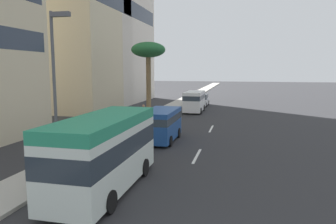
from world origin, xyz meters
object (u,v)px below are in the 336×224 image
object	(u,v)px
palm_tree	(148,52)
street_lamp	(56,78)
van_lead	(161,123)
pedestrian_near_lamp	(144,113)
pedestrian_mid_block	(50,158)
car_third	(202,100)
van_second	(194,100)
minibus_fourth	(105,150)

from	to	relation	value
palm_tree	street_lamp	distance (m)	19.98
van_lead	street_lamp	bearing A→B (deg)	-16.67
pedestrian_near_lamp	pedestrian_mid_block	world-z (taller)	pedestrian_near_lamp
car_third	street_lamp	distance (m)	31.39
street_lamp	van_second	bearing A→B (deg)	-6.16
van_lead	palm_tree	xyz separation A→B (m)	(11.12, 4.25, 5.57)
palm_tree	minibus_fourth	bearing A→B (deg)	-168.30
van_lead	pedestrian_near_lamp	size ratio (longest dim) A/B	2.63
minibus_fourth	street_lamp	world-z (taller)	street_lamp
pedestrian_mid_block	street_lamp	bearing A→B (deg)	-98.99
car_third	palm_tree	xyz separation A→B (m)	(-11.23, 4.32, 6.10)
palm_tree	pedestrian_near_lamp	bearing A→B (deg)	-168.05
pedestrian_near_lamp	street_lamp	world-z (taller)	street_lamp
minibus_fourth	van_lead	bearing A→B (deg)	179.96
van_lead	pedestrian_mid_block	world-z (taller)	van_lead
van_second	car_third	world-z (taller)	van_second
van_lead	pedestrian_mid_block	bearing A→B (deg)	-17.61
van_second	palm_tree	world-z (taller)	palm_tree
van_second	minibus_fourth	bearing A→B (deg)	-0.10
van_lead	car_third	bearing A→B (deg)	179.82
van_second	car_third	size ratio (longest dim) A/B	1.13
van_lead	street_lamp	world-z (taller)	street_lamp
van_lead	minibus_fourth	bearing A→B (deg)	-0.04
street_lamp	minibus_fourth	bearing A→B (deg)	-105.35
street_lamp	pedestrian_near_lamp	bearing A→B (deg)	2.02
minibus_fourth	palm_tree	world-z (taller)	palm_tree
car_third	palm_tree	size ratio (longest dim) A/B	0.57
van_lead	pedestrian_mid_block	distance (m)	9.46
pedestrian_near_lamp	car_third	bearing A→B (deg)	79.77
car_third	palm_tree	distance (m)	13.49
pedestrian_near_lamp	palm_tree	size ratio (longest dim) A/B	0.23
van_second	palm_tree	size ratio (longest dim) A/B	0.65
car_third	minibus_fourth	world-z (taller)	minibus_fourth
pedestrian_mid_block	palm_tree	distance (m)	20.99
van_second	street_lamp	world-z (taller)	street_lamp
car_third	pedestrian_mid_block	bearing A→B (deg)	-5.34
car_third	minibus_fourth	bearing A→B (deg)	-0.14
van_second	street_lamp	distance (m)	24.77
pedestrian_mid_block	street_lamp	xyz separation A→B (m)	(0.34, -0.26, 3.62)
van_second	pedestrian_near_lamp	xyz separation A→B (m)	(-10.04, 3.14, -0.27)
minibus_fourth	palm_tree	bearing A→B (deg)	-168.30
van_second	car_third	xyz separation A→B (m)	(6.62, -0.03, -0.64)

